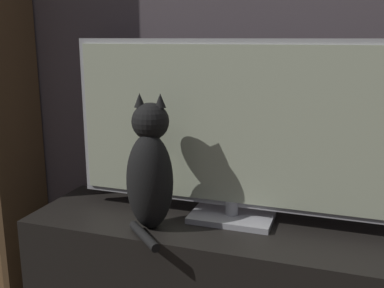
{
  "coord_description": "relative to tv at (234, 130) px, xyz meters",
  "views": [
    {
      "loc": [
        0.38,
        -0.38,
        1.03
      ],
      "look_at": [
        -0.07,
        0.95,
        0.7
      ],
      "focal_mm": 42.0,
      "sensor_mm": 36.0,
      "label": 1
    }
  ],
  "objects": [
    {
      "name": "cat",
      "position": [
        -0.24,
        -0.14,
        -0.12
      ],
      "size": [
        0.19,
        0.27,
        0.44
      ],
      "rotation": [
        0.0,
        0.0,
        0.2
      ],
      "color": "black",
      "rests_on": "tv_stand"
    },
    {
      "name": "tv_stand",
      "position": [
        -0.05,
        -0.05,
        -0.53
      ],
      "size": [
        1.29,
        0.41,
        0.42
      ],
      "color": "black",
      "rests_on": "ground_plane"
    },
    {
      "name": "tv",
      "position": [
        0.0,
        0.0,
        0.0
      ],
      "size": [
        1.13,
        0.17,
        0.61
      ],
      "color": "#B7B7BC",
      "rests_on": "tv_stand"
    }
  ]
}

